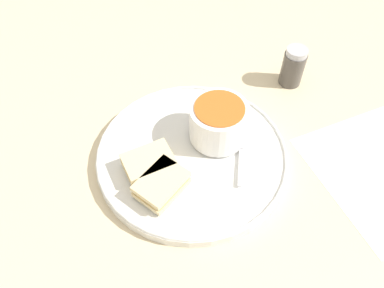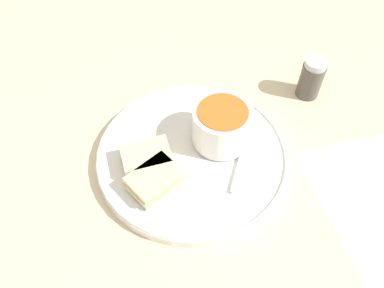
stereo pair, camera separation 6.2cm
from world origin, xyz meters
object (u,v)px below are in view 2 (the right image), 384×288
Objects in this scene: spoon at (242,151)px; salt_shaker at (311,79)px; sandwich_half_far at (154,180)px; soup_bowl at (222,125)px; sandwich_half_near at (147,157)px.

spoon is 0.22m from salt_shaker.
sandwich_half_far is at bearing 129.81° from spoon.
soup_bowl is 0.15m from sandwich_half_far.
sandwich_half_far is (-0.00, 0.16, 0.01)m from spoon.
salt_shaker reaches higher than spoon.
soup_bowl is 1.06× the size of sandwich_half_far.
sandwich_half_far reaches higher than spoon.
salt_shaker is at bearing -25.61° from spoon.
sandwich_half_far is at bearing 107.84° from soup_bowl.
sandwich_half_far is at bearing 105.21° from salt_shaker.
sandwich_half_far is (-0.04, 0.14, -0.02)m from soup_bowl.
sandwich_half_near is at bearing 89.36° from soup_bowl.
sandwich_half_near is 1.03× the size of salt_shaker.
sandwich_half_near is 0.05m from sandwich_half_far.
sandwich_half_near is at bearing -3.12° from sandwich_half_far.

